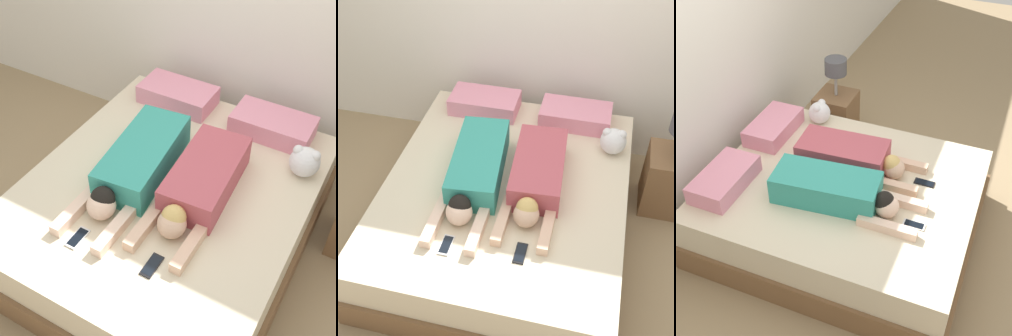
% 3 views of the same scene
% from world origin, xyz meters
% --- Properties ---
extents(ground_plane, '(12.00, 12.00, 0.00)m').
position_xyz_m(ground_plane, '(0.00, 0.00, 0.00)').
color(ground_plane, '#9E8460').
extents(wall_back, '(12.00, 0.06, 2.60)m').
position_xyz_m(wall_back, '(0.00, 1.21, 1.30)').
color(wall_back, white).
rests_on(wall_back, ground_plane).
extents(bed, '(1.79, 2.11, 0.52)m').
position_xyz_m(bed, '(0.00, 0.00, 0.26)').
color(bed, brown).
rests_on(bed, ground_plane).
extents(pillow_head_left, '(0.57, 0.32, 0.15)m').
position_xyz_m(pillow_head_left, '(-0.39, 0.84, 0.59)').
color(pillow_head_left, pink).
rests_on(pillow_head_left, bed).
extents(pillow_head_right, '(0.57, 0.32, 0.15)m').
position_xyz_m(pillow_head_right, '(0.39, 0.84, 0.59)').
color(pillow_head_right, pink).
rests_on(pillow_head_right, bed).
extents(person_left, '(0.43, 1.15, 0.22)m').
position_xyz_m(person_left, '(-0.21, -0.03, 0.63)').
color(person_left, teal).
rests_on(person_left, bed).
extents(person_right, '(0.40, 1.04, 0.21)m').
position_xyz_m(person_right, '(0.22, 0.02, 0.62)').
color(person_right, '#B24C59').
rests_on(person_right, bed).
extents(cell_phone_left, '(0.07, 0.16, 0.01)m').
position_xyz_m(cell_phone_left, '(-0.24, -0.64, 0.53)').
color(cell_phone_left, silver).
rests_on(cell_phone_left, bed).
extents(cell_phone_right, '(0.07, 0.16, 0.01)m').
position_xyz_m(cell_phone_right, '(0.23, -0.59, 0.53)').
color(cell_phone_right, black).
rests_on(cell_phone_right, bed).
extents(plush_toy, '(0.20, 0.20, 0.21)m').
position_xyz_m(plush_toy, '(0.71, 0.54, 0.63)').
color(plush_toy, white).
rests_on(plush_toy, bed).
extents(nightstand, '(0.38, 0.38, 0.93)m').
position_xyz_m(nightstand, '(1.20, 0.58, 0.32)').
color(nightstand, brown).
rests_on(nightstand, ground_plane).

